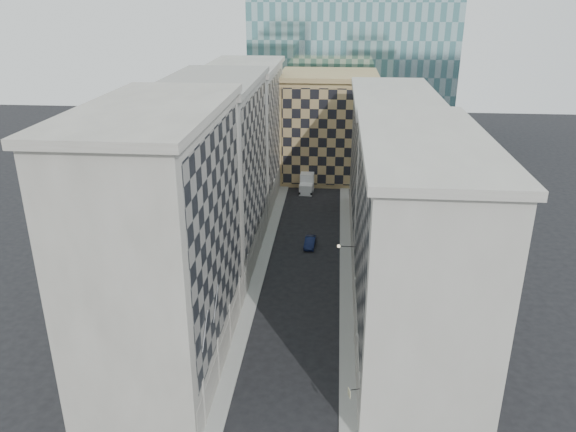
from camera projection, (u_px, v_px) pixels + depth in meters
The scene contains 14 objects.
sidewalk_west at pixel (261, 268), 69.42m from camera, with size 1.50×100.00×0.15m, color gray.
sidewalk_east at pixel (346, 271), 68.56m from camera, with size 1.50×100.00×0.15m, color gray.
bldg_left_a at pixel (164, 244), 47.93m from camera, with size 10.80×22.80×23.70m.
bldg_left_b at pixel (217, 172), 68.45m from camera, with size 10.80×22.80×22.70m.
bldg_left_c at pixel (245, 134), 88.97m from camera, with size 10.80×22.80×21.70m.
bldg_right_a at pixel (414, 249), 50.42m from camera, with size 10.80×26.80×20.70m.
bldg_right_b at pixel (390, 167), 75.55m from camera, with size 10.80×28.80×19.70m.
tan_block at pixel (328, 126), 100.36m from camera, with size 16.80×14.80×18.80m.
church_tower at pixel (322, 19), 107.02m from camera, with size 7.20×7.20×51.50m.
flagpoles_left at pixel (211, 317), 44.33m from camera, with size 0.10×6.33×2.33m.
bracket_lamp at pixel (340, 246), 60.80m from camera, with size 1.98×0.36×0.36m.
box_truck at pixel (307, 183), 96.09m from camera, with size 2.47×5.65×3.06m.
dark_car at pixel (310, 242), 75.12m from camera, with size 1.37×3.93×1.29m, color #10193C.
shop_sign at pixel (350, 392), 42.21m from camera, with size 0.92×0.61×0.70m.
Camera 1 is at (3.55, -31.47, 31.93)m, focal length 35.00 mm.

